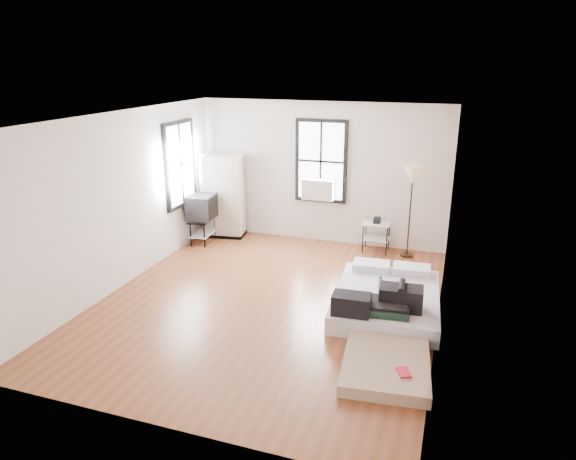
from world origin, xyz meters
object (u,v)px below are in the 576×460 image
(wardrobe, at_px, (223,196))
(side_table, at_px, (376,229))
(mattress_main, at_px, (386,298))
(tv_stand, at_px, (202,209))
(floor_lamp, at_px, (413,179))
(mattress_bare, at_px, (386,341))

(wardrobe, xyz_separation_m, side_table, (3.19, 0.07, -0.39))
(mattress_main, relative_size, side_table, 3.14)
(side_table, height_order, tv_stand, tv_stand)
(tv_stand, bearing_deg, floor_lamp, 1.97)
(wardrobe, distance_m, tv_stand, 0.59)
(side_table, xyz_separation_m, tv_stand, (-3.41, -0.61, 0.25))
(mattress_bare, height_order, tv_stand, tv_stand)
(mattress_main, xyz_separation_m, tv_stand, (-3.96, 1.79, 0.53))
(wardrobe, height_order, tv_stand, wardrobe)
(mattress_main, distance_m, wardrobe, 4.46)
(floor_lamp, bearing_deg, wardrobe, 180.00)
(side_table, distance_m, tv_stand, 3.47)
(tv_stand, bearing_deg, mattress_bare, -40.93)
(mattress_bare, xyz_separation_m, floor_lamp, (-0.11, 3.45, 1.36))
(mattress_main, bearing_deg, wardrobe, 144.34)
(side_table, bearing_deg, mattress_bare, -78.51)
(wardrobe, bearing_deg, floor_lamp, -7.79)
(mattress_bare, distance_m, floor_lamp, 3.71)
(mattress_main, distance_m, floor_lamp, 2.67)
(mattress_main, distance_m, side_table, 2.47)
(wardrobe, xyz_separation_m, floor_lamp, (3.80, -0.00, 0.63))
(floor_lamp, height_order, tv_stand, floor_lamp)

